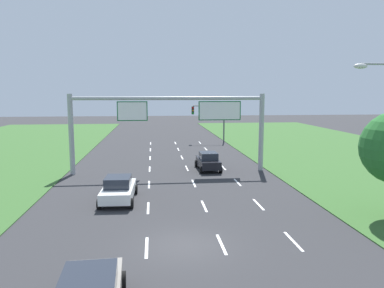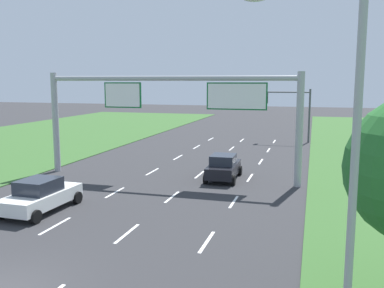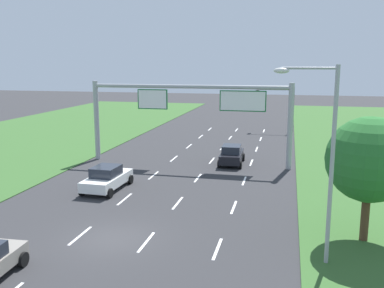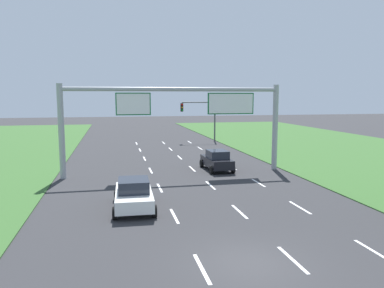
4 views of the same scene
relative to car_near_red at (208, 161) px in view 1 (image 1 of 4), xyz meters
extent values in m
plane|color=#2D2D30|center=(-3.63, -17.05, -0.83)|extent=(200.00, 200.00, 0.00)
cube|color=white|center=(-5.38, -17.05, -0.82)|extent=(0.14, 2.40, 0.01)
cube|color=white|center=(-5.38, -11.05, -0.82)|extent=(0.14, 2.40, 0.01)
cube|color=white|center=(-5.38, -5.05, -0.82)|extent=(0.14, 2.40, 0.01)
cube|color=white|center=(-5.38, 0.95, -0.82)|extent=(0.14, 2.40, 0.01)
cube|color=white|center=(-5.38, 6.95, -0.82)|extent=(0.14, 2.40, 0.01)
cube|color=white|center=(-5.38, 12.95, -0.82)|extent=(0.14, 2.40, 0.01)
cube|color=white|center=(-5.38, 18.95, -0.82)|extent=(0.14, 2.40, 0.01)
cube|color=white|center=(-1.88, -17.05, -0.82)|extent=(0.14, 2.40, 0.01)
cube|color=white|center=(-1.88, -11.05, -0.82)|extent=(0.14, 2.40, 0.01)
cube|color=white|center=(-1.88, -5.05, -0.82)|extent=(0.14, 2.40, 0.01)
cube|color=white|center=(-1.88, 0.95, -0.82)|extent=(0.14, 2.40, 0.01)
cube|color=white|center=(-1.88, 6.95, -0.82)|extent=(0.14, 2.40, 0.01)
cube|color=white|center=(-1.88, 12.95, -0.82)|extent=(0.14, 2.40, 0.01)
cube|color=white|center=(-1.88, 18.95, -0.82)|extent=(0.14, 2.40, 0.01)
cube|color=white|center=(1.62, -17.05, -0.82)|extent=(0.14, 2.40, 0.01)
cube|color=white|center=(1.62, -11.05, -0.82)|extent=(0.14, 2.40, 0.01)
cube|color=white|center=(1.62, -5.05, -0.82)|extent=(0.14, 2.40, 0.01)
cube|color=white|center=(1.62, 0.95, -0.82)|extent=(0.14, 2.40, 0.01)
cube|color=white|center=(1.62, 6.95, -0.82)|extent=(0.14, 2.40, 0.01)
cube|color=white|center=(1.62, 12.95, -0.82)|extent=(0.14, 2.40, 0.01)
cube|color=white|center=(1.62, 18.95, -0.82)|extent=(0.14, 2.40, 0.01)
cube|color=black|center=(0.00, 0.05, -0.15)|extent=(1.84, 4.15, 0.71)
cube|color=#232833|center=(0.00, -0.15, 0.52)|extent=(1.56, 1.92, 0.63)
cylinder|color=black|center=(-0.93, 1.53, -0.51)|extent=(0.24, 0.65, 0.64)
cylinder|color=black|center=(0.84, 1.57, -0.51)|extent=(0.24, 0.65, 0.64)
cylinder|color=black|center=(-0.85, -1.47, -0.51)|extent=(0.24, 0.65, 0.64)
cylinder|color=black|center=(0.92, -1.43, -0.51)|extent=(0.24, 0.65, 0.64)
cube|color=#232833|center=(-7.07, -22.38, 0.39)|extent=(1.78, 2.08, 0.56)
cylinder|color=black|center=(-8.12, -20.72, -0.51)|extent=(0.25, 0.65, 0.64)
cylinder|color=black|center=(-6.18, -20.63, -0.51)|extent=(0.25, 0.65, 0.64)
cube|color=white|center=(-7.33, -9.30, -0.17)|extent=(2.09, 4.56, 0.67)
cube|color=#232833|center=(-7.33, -9.41, 0.49)|extent=(1.68, 2.01, 0.67)
cylinder|color=black|center=(-8.26, -7.57, -0.51)|extent=(0.24, 0.65, 0.64)
cylinder|color=black|center=(-6.28, -7.63, -0.51)|extent=(0.24, 0.65, 0.64)
cylinder|color=black|center=(-8.37, -10.96, -0.51)|extent=(0.24, 0.65, 0.64)
cylinder|color=black|center=(-6.39, -11.02, -0.51)|extent=(0.24, 0.65, 0.64)
cylinder|color=#9EA0A5|center=(-12.03, -0.68, 2.67)|extent=(0.44, 0.44, 7.00)
cylinder|color=#9EA0A5|center=(4.77, -0.68, 2.67)|extent=(0.44, 0.44, 7.00)
cylinder|color=#9EA0A5|center=(-3.63, -0.68, 5.77)|extent=(16.80, 0.32, 0.32)
cube|color=#0C5B28|center=(-6.78, -0.68, 4.66)|extent=(2.63, 0.12, 1.70)
cube|color=white|center=(-6.78, -0.74, 4.66)|extent=(2.47, 0.01, 1.54)
cube|color=#0C5B28|center=(0.92, -0.68, 4.66)|extent=(3.79, 0.12, 1.70)
cube|color=white|center=(0.92, -0.74, 4.66)|extent=(3.63, 0.01, 1.54)
cylinder|color=#47494F|center=(5.13, 19.21, 1.97)|extent=(0.20, 0.20, 5.60)
cylinder|color=#47494F|center=(2.88, 19.21, 4.42)|extent=(4.50, 0.14, 0.14)
cube|color=black|center=(0.63, 19.21, 3.77)|extent=(0.32, 0.36, 1.10)
sphere|color=red|center=(0.63, 19.01, 4.14)|extent=(0.22, 0.22, 0.22)
sphere|color=orange|center=(0.63, 19.01, 3.77)|extent=(0.22, 0.22, 0.22)
sphere|color=green|center=(0.63, 19.01, 3.40)|extent=(0.22, 0.22, 0.22)
cylinder|color=#9EA0A5|center=(5.35, -17.47, 7.52)|extent=(2.20, 0.10, 0.10)
ellipsoid|color=silver|center=(4.25, -17.47, 7.42)|extent=(0.64, 0.32, 0.24)
camera|label=1|loc=(-5.01, -33.60, 6.24)|focal=35.00mm
camera|label=2|loc=(5.56, -27.06, 5.61)|focal=40.00mm
camera|label=3|loc=(4.61, -35.56, 7.75)|focal=40.00mm
camera|label=4|loc=(-8.36, -29.32, 5.27)|focal=35.00mm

